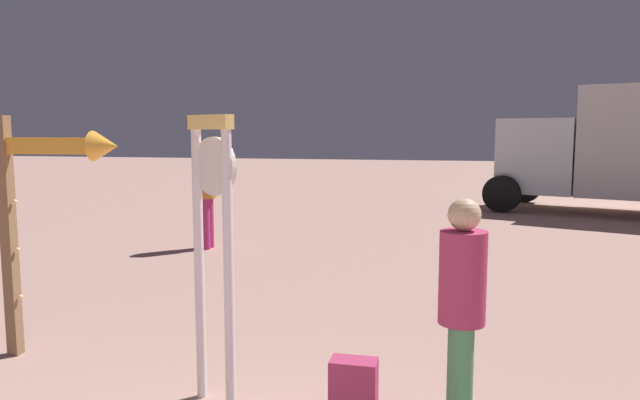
# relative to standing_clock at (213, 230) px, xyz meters

# --- Properties ---
(standing_clock) EXTENTS (0.40, 0.26, 2.07)m
(standing_clock) POSITION_rel_standing_clock_xyz_m (0.00, 0.00, 0.00)
(standing_clock) COLOR white
(standing_clock) RESTS_ON ground_plane
(arrow_sign) EXTENTS (1.12, 0.26, 2.09)m
(arrow_sign) POSITION_rel_standing_clock_xyz_m (-1.71, 0.48, 0.17)
(arrow_sign) COLOR #8C6746
(arrow_sign) RESTS_ON ground_plane
(person_near_clock) EXTENTS (0.30, 0.30, 1.54)m
(person_near_clock) POSITION_rel_standing_clock_xyz_m (1.70, -0.08, -0.40)
(person_near_clock) COLOR #4F9860
(person_near_clock) RESTS_ON ground_plane
(backpack) EXTENTS (0.31, 0.22, 0.45)m
(backpack) POSITION_rel_standing_clock_xyz_m (1.02, -0.08, -1.05)
(backpack) COLOR #B3355D
(backpack) RESTS_ON ground_plane
(person_distant) EXTENTS (0.34, 0.34, 1.77)m
(person_distant) POSITION_rel_standing_clock_xyz_m (-2.39, 5.23, -0.28)
(person_distant) COLOR #B92C6D
(person_distant) RESTS_ON ground_plane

